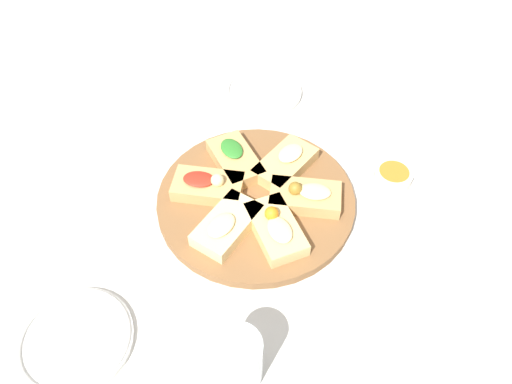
{
  "coord_description": "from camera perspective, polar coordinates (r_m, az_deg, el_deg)",
  "views": [
    {
      "loc": [
        -0.61,
        -0.02,
        0.76
      ],
      "look_at": [
        0.0,
        0.0,
        0.03
      ],
      "focal_mm": 35.0,
      "sensor_mm": 36.0,
      "label": 1
    }
  ],
  "objects": [
    {
      "name": "dipping_bowl",
      "position": [
        1.03,
        15.38,
        1.79
      ],
      "size": [
        0.08,
        0.08,
        0.03
      ],
      "color": "silver",
      "rests_on": "ground_plane"
    },
    {
      "name": "plate_right",
      "position": [
        1.21,
        0.82,
        11.47
      ],
      "size": [
        0.18,
        0.18,
        0.02
      ],
      "color": "white",
      "rests_on": "ground_plane"
    },
    {
      "name": "serving_board",
      "position": [
        0.96,
        0.0,
        -0.9
      ],
      "size": [
        0.38,
        0.38,
        0.02
      ],
      "primitive_type": "cylinder",
      "color": "brown",
      "rests_on": "ground_plane"
    },
    {
      "name": "napkin_stack",
      "position": [
        1.12,
        13.14,
        6.11
      ],
      "size": [
        0.12,
        0.11,
        0.0
      ],
      "primitive_type": "cube",
      "rotation": [
        0.0,
        0.0,
        -0.29
      ],
      "color": "white",
      "rests_on": "ground_plane"
    },
    {
      "name": "ground_plane",
      "position": [
        0.97,
        0.0,
        -1.26
      ],
      "size": [
        3.0,
        3.0,
        0.0
      ],
      "primitive_type": "plane",
      "color": "beige"
    },
    {
      "name": "plate_left",
      "position": [
        0.86,
        -20.0,
        -15.58
      ],
      "size": [
        0.18,
        0.18,
        0.02
      ],
      "color": "white",
      "rests_on": "ground_plane"
    },
    {
      "name": "focaccia_slice_2",
      "position": [
        0.94,
        5.65,
        -0.46
      ],
      "size": [
        0.09,
        0.14,
        0.05
      ],
      "color": "tan",
      "rests_on": "serving_board"
    },
    {
      "name": "focaccia_slice_5",
      "position": [
        0.96,
        -5.54,
        0.74
      ],
      "size": [
        0.09,
        0.14,
        0.05
      ],
      "color": "tan",
      "rests_on": "serving_board"
    },
    {
      "name": "focaccia_slice_4",
      "position": [
        1.0,
        -2.4,
        3.75
      ],
      "size": [
        0.15,
        0.13,
        0.04
      ],
      "color": "tan",
      "rests_on": "serving_board"
    },
    {
      "name": "water_glass",
      "position": [
        0.76,
        -2.1,
        -18.67
      ],
      "size": [
        0.07,
        0.07,
        0.1
      ],
      "primitive_type": "cylinder",
      "color": "silver",
      "rests_on": "ground_plane"
    },
    {
      "name": "focaccia_slice_3",
      "position": [
        1.0,
        3.4,
        3.3
      ],
      "size": [
        0.15,
        0.14,
        0.04
      ],
      "color": "tan",
      "rests_on": "serving_board"
    },
    {
      "name": "focaccia_slice_1",
      "position": [
        0.89,
        2.27,
        -4.14
      ],
      "size": [
        0.15,
        0.12,
        0.05
      ],
      "color": "#DBB775",
      "rests_on": "serving_board"
    },
    {
      "name": "focaccia_slice_0",
      "position": [
        0.9,
        -3.35,
        -3.78
      ],
      "size": [
        0.15,
        0.13,
        0.04
      ],
      "color": "#E5C689",
      "rests_on": "serving_board"
    }
  ]
}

